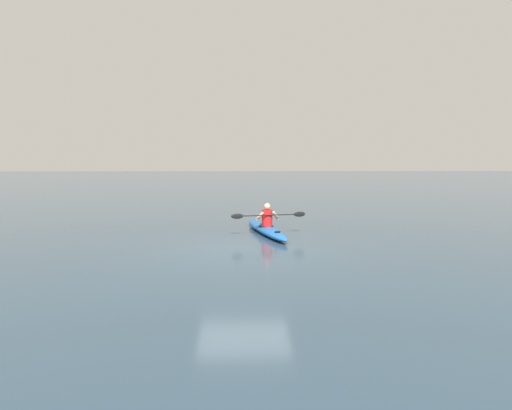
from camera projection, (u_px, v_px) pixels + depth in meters
ground_plane at (244, 251)px, 11.85m from camera, size 160.00×160.00×0.00m
kayak at (266, 229)px, 14.55m from camera, size 1.46×4.24×0.28m
kayaker at (267, 216)px, 14.36m from camera, size 2.44×0.66×0.75m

